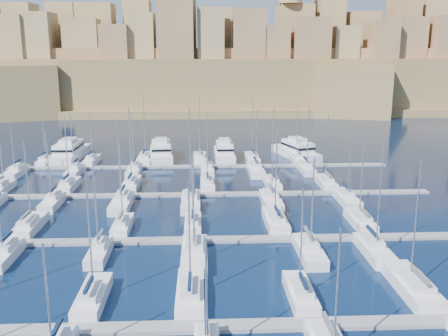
{
  "coord_description": "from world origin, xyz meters",
  "views": [
    {
      "loc": [
        0.68,
        -76.29,
        25.75
      ],
      "look_at": [
        4.4,
        6.0,
        6.03
      ],
      "focal_mm": 40.0,
      "sensor_mm": 36.0,
      "label": 1
    }
  ],
  "objects_px": {
    "motor_yacht_b": "(161,151)",
    "motor_yacht_d": "(297,150)",
    "sailboat_2": "(92,297)",
    "sailboat_4": "(300,293)",
    "motor_yacht_a": "(70,152)",
    "motor_yacht_c": "(224,152)"
  },
  "relations": [
    {
      "from": "motor_yacht_b",
      "to": "motor_yacht_d",
      "type": "distance_m",
      "value": 32.8
    },
    {
      "from": "sailboat_2",
      "to": "motor_yacht_d",
      "type": "height_order",
      "value": "sailboat_2"
    },
    {
      "from": "sailboat_4",
      "to": "motor_yacht_b",
      "type": "relative_size",
      "value": 0.7
    },
    {
      "from": "motor_yacht_a",
      "to": "motor_yacht_b",
      "type": "xyz_separation_m",
      "value": [
        21.99,
        -0.86,
        0.0
      ]
    },
    {
      "from": "sailboat_4",
      "to": "motor_yacht_a",
      "type": "bearing_deg",
      "value": 120.45
    },
    {
      "from": "sailboat_2",
      "to": "motor_yacht_a",
      "type": "relative_size",
      "value": 0.76
    },
    {
      "from": "sailboat_4",
      "to": "motor_yacht_d",
      "type": "height_order",
      "value": "sailboat_4"
    },
    {
      "from": "motor_yacht_d",
      "to": "motor_yacht_b",
      "type": "bearing_deg",
      "value": 179.73
    },
    {
      "from": "sailboat_2",
      "to": "motor_yacht_b",
      "type": "relative_size",
      "value": 0.83
    },
    {
      "from": "sailboat_2",
      "to": "motor_yacht_a",
      "type": "distance_m",
      "value": 74.07
    },
    {
      "from": "sailboat_4",
      "to": "motor_yacht_d",
      "type": "distance_m",
      "value": 71.57
    },
    {
      "from": "motor_yacht_a",
      "to": "motor_yacht_c",
      "type": "xyz_separation_m",
      "value": [
        37.17,
        -1.92,
        0.0
      ]
    },
    {
      "from": "sailboat_4",
      "to": "motor_yacht_b",
      "type": "height_order",
      "value": "sailboat_4"
    },
    {
      "from": "motor_yacht_a",
      "to": "motor_yacht_c",
      "type": "bearing_deg",
      "value": -2.96
    },
    {
      "from": "motor_yacht_a",
      "to": "sailboat_4",
      "type": "bearing_deg",
      "value": -59.55
    },
    {
      "from": "motor_yacht_d",
      "to": "sailboat_4",
      "type": "bearing_deg",
      "value": -100.3
    },
    {
      "from": "motor_yacht_a",
      "to": "motor_yacht_d",
      "type": "xyz_separation_m",
      "value": [
        54.79,
        -1.01,
        -0.0
      ]
    },
    {
      "from": "sailboat_2",
      "to": "motor_yacht_d",
      "type": "xyz_separation_m",
      "value": [
        34.49,
        70.21,
        0.98
      ]
    },
    {
      "from": "motor_yacht_c",
      "to": "motor_yacht_d",
      "type": "xyz_separation_m",
      "value": [
        17.62,
        0.91,
        -0.0
      ]
    },
    {
      "from": "motor_yacht_c",
      "to": "motor_yacht_b",
      "type": "bearing_deg",
      "value": 176.01
    },
    {
      "from": "sailboat_4",
      "to": "motor_yacht_b",
      "type": "xyz_separation_m",
      "value": [
        -20.0,
        70.57,
        1.0
      ]
    },
    {
      "from": "motor_yacht_a",
      "to": "motor_yacht_c",
      "type": "distance_m",
      "value": 37.22
    }
  ]
}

